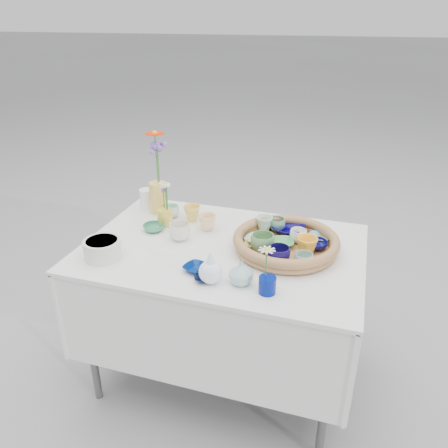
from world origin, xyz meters
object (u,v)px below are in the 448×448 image
(wicker_tray, at_px, (286,243))
(bud_vase_seafoam, at_px, (241,272))
(display_table, at_px, (223,372))
(tall_vase_yellow, at_px, (158,198))

(wicker_tray, xyz_separation_m, bud_vase_seafoam, (-0.12, -0.32, 0.01))
(display_table, distance_m, bud_vase_seafoam, 0.87)
(display_table, xyz_separation_m, bud_vase_seafoam, (0.16, -0.27, 0.82))
(display_table, distance_m, wicker_tray, 0.85)
(bud_vase_seafoam, relative_size, tall_vase_yellow, 0.62)
(display_table, relative_size, bud_vase_seafoam, 12.18)
(wicker_tray, distance_m, bud_vase_seafoam, 0.34)
(bud_vase_seafoam, distance_m, tall_vase_yellow, 0.80)
(wicker_tray, bearing_deg, display_table, -169.88)
(display_table, relative_size, wicker_tray, 2.66)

